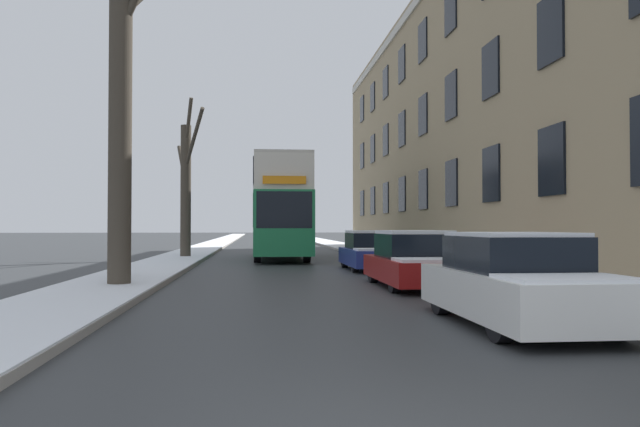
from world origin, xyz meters
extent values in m
cube|color=gray|center=(-4.96, 53.00, 0.07)|extent=(2.45, 130.00, 0.13)
cube|color=white|center=(-4.96, 53.00, 0.15)|extent=(2.43, 130.00, 0.03)
cube|color=gray|center=(4.96, 53.00, 0.07)|extent=(2.45, 130.00, 0.13)
cube|color=white|center=(4.96, 53.00, 0.15)|extent=(2.43, 130.00, 0.03)
cube|color=tan|center=(10.68, 23.77, 6.38)|extent=(9.00, 42.39, 12.75)
cube|color=black|center=(6.15, 11.34, 3.23)|extent=(0.08, 1.40, 1.80)
cube|color=black|center=(6.15, 15.48, 3.23)|extent=(0.08, 1.40, 1.80)
cube|color=black|center=(6.15, 19.63, 3.23)|extent=(0.08, 1.40, 1.80)
cube|color=black|center=(6.15, 23.77, 3.23)|extent=(0.08, 1.40, 1.80)
cube|color=black|center=(6.15, 27.92, 3.23)|extent=(0.08, 1.40, 1.80)
cube|color=black|center=(6.15, 32.06, 3.23)|extent=(0.08, 1.40, 1.80)
cube|color=black|center=(6.15, 36.21, 3.23)|extent=(0.08, 1.40, 1.80)
cube|color=black|center=(6.15, 40.35, 3.23)|extent=(0.08, 1.40, 1.80)
cube|color=black|center=(6.15, 11.34, 6.63)|extent=(0.08, 1.40, 1.80)
cube|color=black|center=(6.15, 15.48, 6.63)|extent=(0.08, 1.40, 1.80)
cube|color=black|center=(6.15, 19.63, 6.63)|extent=(0.08, 1.40, 1.80)
cube|color=black|center=(6.15, 23.77, 6.63)|extent=(0.08, 1.40, 1.80)
cube|color=black|center=(6.15, 27.92, 6.63)|extent=(0.08, 1.40, 1.80)
cube|color=black|center=(6.15, 32.06, 6.63)|extent=(0.08, 1.40, 1.80)
cube|color=black|center=(6.15, 36.21, 6.63)|extent=(0.08, 1.40, 1.80)
cube|color=black|center=(6.15, 40.35, 6.63)|extent=(0.08, 1.40, 1.80)
cube|color=black|center=(6.15, 19.63, 10.03)|extent=(0.08, 1.40, 1.80)
cube|color=black|center=(6.15, 23.77, 10.03)|extent=(0.08, 1.40, 1.80)
cube|color=black|center=(6.15, 27.92, 10.03)|extent=(0.08, 1.40, 1.80)
cube|color=black|center=(6.15, 32.06, 10.03)|extent=(0.08, 1.40, 1.80)
cube|color=black|center=(6.15, 36.21, 10.03)|extent=(0.08, 1.40, 1.80)
cube|color=black|center=(6.15, 40.35, 10.03)|extent=(0.08, 1.40, 1.80)
cylinder|color=#423A30|center=(-4.69, 11.57, 3.82)|extent=(0.55, 0.55, 7.63)
cylinder|color=#423A30|center=(-4.72, 25.79, 3.16)|extent=(0.49, 0.49, 6.31)
cylinder|color=#423A30|center=(-4.55, 25.32, 6.39)|extent=(0.55, 1.14, 2.14)
cylinder|color=#423A30|center=(-4.99, 26.64, 4.51)|extent=(0.74, 1.87, 2.12)
cylinder|color=#423A30|center=(-4.24, 24.69, 5.55)|extent=(1.17, 2.38, 2.50)
cube|color=#1E7A47|center=(-0.30, 25.97, 1.68)|extent=(2.46, 10.47, 2.68)
cube|color=silver|center=(-0.30, 25.97, 3.76)|extent=(2.41, 10.26, 1.47)
cube|color=beige|center=(-0.30, 25.97, 4.56)|extent=(2.41, 10.26, 0.12)
cube|color=black|center=(-0.30, 25.97, 2.21)|extent=(2.49, 9.22, 1.40)
cube|color=black|center=(-0.30, 25.97, 3.83)|extent=(2.49, 9.22, 1.12)
cube|color=black|center=(-0.30, 20.76, 2.21)|extent=(2.22, 0.06, 1.47)
cube|color=orange|center=(-0.30, 20.75, 3.39)|extent=(1.72, 0.05, 0.32)
cylinder|color=black|center=(-1.36, 22.83, 0.54)|extent=(0.30, 1.08, 1.08)
cylinder|color=black|center=(0.76, 22.83, 0.54)|extent=(0.30, 1.08, 1.08)
cylinder|color=black|center=(-1.36, 28.91, 0.54)|extent=(0.30, 1.08, 1.08)
cylinder|color=black|center=(0.76, 28.91, 0.54)|extent=(0.30, 1.08, 1.08)
cube|color=silver|center=(2.64, 5.35, 0.51)|extent=(1.84, 4.44, 0.67)
cube|color=black|center=(2.64, 5.53, 1.11)|extent=(1.58, 2.22, 0.54)
cube|color=white|center=(2.64, 5.53, 1.41)|extent=(1.55, 2.11, 0.06)
cube|color=white|center=(2.64, 3.77, 0.87)|extent=(1.66, 1.16, 0.05)
cylinder|color=black|center=(1.82, 4.02, 0.34)|extent=(0.20, 0.68, 0.68)
cylinder|color=black|center=(3.45, 4.02, 0.34)|extent=(0.20, 0.68, 0.68)
cylinder|color=black|center=(1.82, 6.68, 0.34)|extent=(0.20, 0.68, 0.68)
cylinder|color=black|center=(3.45, 6.68, 0.34)|extent=(0.20, 0.68, 0.68)
cube|color=maroon|center=(2.64, 11.58, 0.45)|extent=(1.89, 4.52, 0.57)
cube|color=black|center=(2.64, 11.76, 1.04)|extent=(1.63, 2.26, 0.61)
cube|color=white|center=(2.64, 11.76, 1.39)|extent=(1.59, 2.15, 0.09)
cube|color=white|center=(2.64, 9.98, 0.77)|extent=(1.70, 1.18, 0.07)
cylinder|color=black|center=(1.80, 10.23, 0.33)|extent=(0.20, 0.67, 0.67)
cylinder|color=black|center=(3.47, 10.23, 0.33)|extent=(0.20, 0.67, 0.67)
cylinder|color=black|center=(1.80, 12.94, 0.33)|extent=(0.20, 0.67, 0.67)
cylinder|color=black|center=(3.47, 12.94, 0.33)|extent=(0.20, 0.67, 0.67)
cube|color=navy|center=(2.64, 17.98, 0.46)|extent=(1.70, 4.33, 0.57)
cube|color=black|center=(2.64, 18.16, 1.03)|extent=(1.46, 2.16, 0.57)
cube|color=white|center=(2.64, 18.16, 1.35)|extent=(1.43, 2.06, 0.09)
cube|color=white|center=(2.64, 16.45, 0.78)|extent=(1.53, 1.13, 0.07)
cylinder|color=black|center=(1.90, 16.69, 0.33)|extent=(0.20, 0.66, 0.66)
cylinder|color=black|center=(3.37, 16.69, 0.33)|extent=(0.20, 0.66, 0.66)
cylinder|color=black|center=(1.90, 19.28, 0.33)|extent=(0.20, 0.66, 0.66)
cylinder|color=black|center=(3.37, 19.28, 0.33)|extent=(0.20, 0.66, 0.66)
cylinder|color=#4C4742|center=(-5.13, 13.66, 0.37)|extent=(0.16, 0.16, 0.74)
cylinder|color=#4C4742|center=(-4.99, 13.59, 0.37)|extent=(0.16, 0.16, 0.74)
cylinder|color=black|center=(-5.06, 13.63, 1.06)|extent=(0.34, 0.34, 0.64)
sphere|color=tan|center=(-5.06, 13.63, 1.48)|extent=(0.20, 0.20, 0.20)
camera|label=1|loc=(-1.36, -3.94, 1.53)|focal=35.00mm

